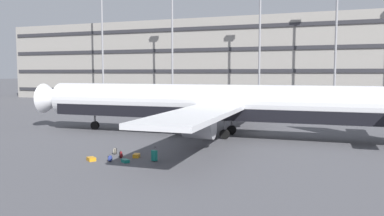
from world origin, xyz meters
TOP-DOWN VIEW (x-y plane):
  - ground_plane at (0.00, 0.00)m, footprint 600.00×600.00m
  - terminal_structure at (0.00, 46.03)m, footprint 133.91×15.72m
  - airliner at (-3.53, -1.65)m, footprint 40.21×32.59m
  - light_mast_far_left at (-37.70, 31.08)m, footprint 1.80×0.50m
  - light_mast_left at (-22.44, 31.08)m, footprint 1.80×0.50m
  - light_mast_center_left at (-6.01, 31.08)m, footprint 1.80×0.50m
  - light_mast_center_right at (6.37, 31.08)m, footprint 1.80×0.50m
  - suitcase_orange at (-6.23, -14.48)m, footprint 0.71×0.65m
  - suitcase_small at (-4.53, -13.50)m, footprint 0.44×0.39m
  - suitcase_purple at (-6.28, -12.83)m, footprint 0.55×0.70m
  - suitcase_navy at (-8.68, -14.86)m, footprint 0.82×0.78m
  - backpack_upright at (-7.22, -13.35)m, footprint 0.36×0.37m
  - backpack_black at (-7.31, -14.63)m, footprint 0.31×0.41m
  - backpack_teal at (-8.31, -12.45)m, footprint 0.24×0.38m

SIDE VIEW (x-z plane):
  - ground_plane at x=0.00m, z-range 0.00..0.00m
  - suitcase_orange at x=-6.23m, z-range 0.00..0.21m
  - suitcase_navy at x=-8.68m, z-range 0.00..0.25m
  - suitcase_purple at x=-6.28m, z-range 0.00..0.27m
  - backpack_black at x=-7.31m, z-range -0.03..0.46m
  - backpack_teal at x=-8.31m, z-range -0.03..0.51m
  - backpack_upright at x=-7.22m, z-range -0.03..0.51m
  - suitcase_small at x=-4.53m, z-range -0.08..0.91m
  - airliner at x=-3.53m, z-range -1.99..8.08m
  - terminal_structure at x=0.00m, z-range 0.00..17.04m
  - light_mast_center_left at x=-6.01m, z-range 1.68..23.08m
  - light_mast_left at x=-22.44m, z-range 1.69..23.44m
  - light_mast_center_right at x=6.37m, z-range 1.72..25.50m
  - light_mast_far_left at x=-37.70m, z-range 1.75..28.11m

